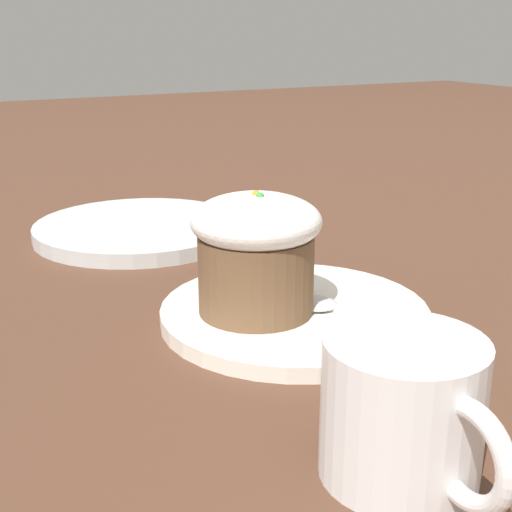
% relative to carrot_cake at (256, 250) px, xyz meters
% --- Properties ---
extents(ground_plane, '(4.00, 4.00, 0.00)m').
position_rel_carrot_cake_xyz_m(ground_plane, '(0.01, 0.03, -0.07)').
color(ground_plane, '#513323').
extents(dessert_plate, '(0.23, 0.23, 0.01)m').
position_rel_carrot_cake_xyz_m(dessert_plate, '(0.01, 0.03, -0.06)').
color(dessert_plate, white).
rests_on(dessert_plate, ground_plane).
extents(carrot_cake, '(0.11, 0.11, 0.10)m').
position_rel_carrot_cake_xyz_m(carrot_cake, '(0.00, 0.00, 0.00)').
color(carrot_cake, brown).
rests_on(carrot_cake, dessert_plate).
extents(spoon, '(0.10, 0.09, 0.01)m').
position_rel_carrot_cake_xyz_m(spoon, '(0.02, 0.05, -0.05)').
color(spoon, silver).
rests_on(spoon, dessert_plate).
extents(coffee_cup, '(0.13, 0.09, 0.08)m').
position_rel_carrot_cake_xyz_m(coffee_cup, '(0.22, -0.03, -0.03)').
color(coffee_cup, white).
rests_on(coffee_cup, ground_plane).
extents(side_plate, '(0.25, 0.25, 0.02)m').
position_rel_carrot_cake_xyz_m(side_plate, '(-0.30, 0.00, -0.06)').
color(side_plate, silver).
rests_on(side_plate, ground_plane).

